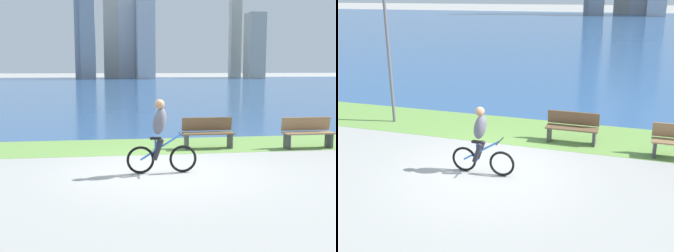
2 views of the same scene
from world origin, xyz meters
The scene contains 6 objects.
ground_plane centered at (0.00, 0.00, 0.00)m, with size 300.00×300.00×0.00m, color #9E9E99.
grass_strip_bayside centered at (0.00, 3.24, 0.00)m, with size 120.00×2.66×0.01m, color #6B9947.
bay_water_surface centered at (0.00, 46.68, 0.00)m, with size 300.00×84.23×0.00m, color #2D568C.
cyclist_lead centered at (-0.07, -0.13, 0.83)m, with size 1.59×0.52×1.67m.
bench_far_along_path centered at (1.67, 2.69, 0.45)m, with size 1.50×0.47×0.90m.
lamppost_tall centered at (-4.39, 2.92, 2.85)m, with size 0.28×0.28×4.42m.
Camera 2 is at (3.23, -8.63, 4.16)m, focal length 43.85 mm.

